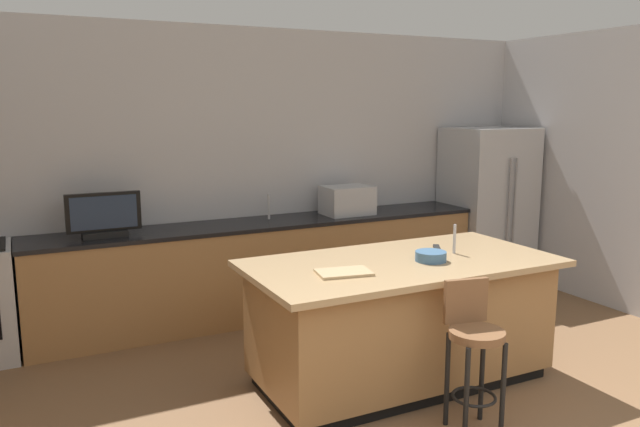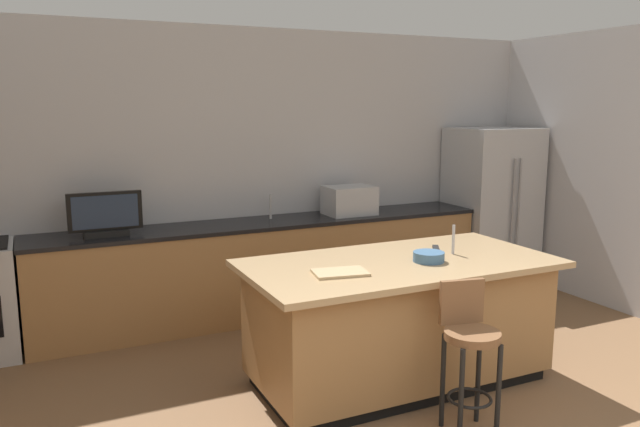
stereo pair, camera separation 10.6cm
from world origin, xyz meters
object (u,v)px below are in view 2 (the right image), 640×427
Objects in this scene: microwave at (349,200)px; tv_monitor at (105,216)px; kitchen_island at (398,320)px; refrigerator at (491,207)px; bar_stool_center at (469,345)px; cutting_board at (340,273)px; fruit_bowl at (429,257)px; tv_remote at (436,248)px.

microwave is 0.80× the size of tv_monitor.
refrigerator is (2.31, 1.74, 0.41)m from kitchen_island.
microwave reaches higher than kitchen_island.
refrigerator reaches higher than bar_stool_center.
refrigerator is 4.98× the size of cutting_board.
fruit_bowl is 0.63× the size of cutting_board.
tv_remote is 0.48× the size of cutting_board.
microwave is 2.21m from cutting_board.
tv_monitor is at bearing 175.98° from tv_remote.
bar_stool_center reaches higher than cutting_board.
tv_remote is (2.23, -1.57, -0.17)m from tv_monitor.
fruit_bowl is (0.17, -0.11, 0.48)m from kitchen_island.
bar_stool_center is 5.54× the size of tv_remote.
refrigerator is at bearing 40.75° from fruit_bowl.
tv_monitor is at bearing 123.81° from cutting_board.
bar_stool_center is 2.68× the size of cutting_board.
kitchen_island is 0.52m from fruit_bowl.
fruit_bowl is at bearing -102.32° from tv_remote.
kitchen_island is 2.58m from tv_monitor.
refrigerator reaches higher than microwave.
tv_remote reaches higher than cutting_board.
cutting_board is at bearing 140.73° from bar_stool_center.
tv_monitor reaches higher than kitchen_island.
tv_monitor reaches higher than fruit_bowl.
tv_monitor is 2.71× the size of fruit_bowl.
cutting_board is (-1.08, -1.92, -0.14)m from microwave.
tv_remote is at bearing 16.78° from cutting_board.
cutting_board is at bearing -166.73° from kitchen_island.
kitchen_island is 0.72m from cutting_board.
tv_remote is (-1.88, -1.57, 0.04)m from refrigerator.
kitchen_island is at bearing -127.76° from tv_remote.
tv_monitor reaches higher than tv_remote.
cutting_board is at bearing -146.87° from refrigerator.
kitchen_island is 2.92m from refrigerator.
kitchen_island is at bearing -44.13° from tv_monitor.
kitchen_island is 1.96m from microwave.
tv_remote reaches higher than kitchen_island.
tv_monitor is 3.15m from bar_stool_center.
tv_monitor is 3.52× the size of tv_remote.
tv_monitor reaches higher than bar_stool_center.
fruit_bowl is at bearing 1.41° from cutting_board.
fruit_bowl is at bearing -33.05° from kitchen_island.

